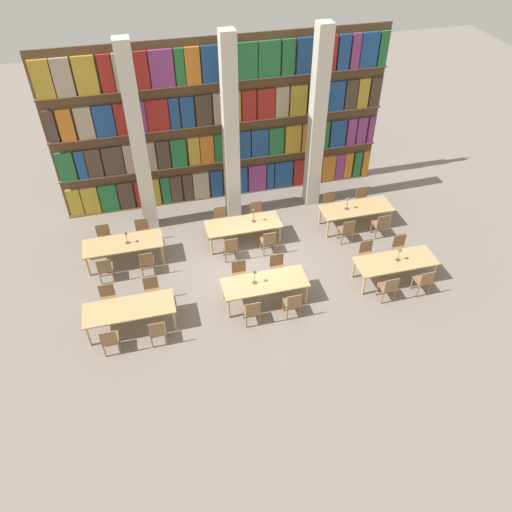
{
  "coord_description": "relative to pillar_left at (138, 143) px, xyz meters",
  "views": [
    {
      "loc": [
        -2.69,
        -10.72,
        10.09
      ],
      "look_at": [
        0.0,
        -0.13,
        0.66
      ],
      "focal_mm": 35.0,
      "sensor_mm": 36.0,
      "label": 1
    }
  ],
  "objects": [
    {
      "name": "reading_table_5",
      "position": [
        6.52,
        -1.71,
        -2.34
      ],
      "size": [
        2.34,
        0.89,
        0.73
      ],
      "color": "tan",
      "rests_on": "ground_plane"
    },
    {
      "name": "chair_0",
      "position": [
        -1.45,
        -5.13,
        -2.52
      ],
      "size": [
        0.42,
        0.4,
        0.89
      ],
      "color": "olive",
      "rests_on": "ground_plane"
    },
    {
      "name": "reading_table_1",
      "position": [
        2.73,
        -4.34,
        -2.34
      ],
      "size": [
        2.34,
        0.89,
        0.73
      ],
      "color": "tan",
      "rests_on": "ground_plane"
    },
    {
      "name": "chair_14",
      "position": [
        -0.31,
        -2.42,
        -2.52
      ],
      "size": [
        0.42,
        0.4,
        0.89
      ],
      "color": "olive",
      "rests_on": "ground_plane"
    },
    {
      "name": "chair_3",
      "position": [
        -0.28,
        -3.67,
        -2.52
      ],
      "size": [
        0.42,
        0.4,
        0.89
      ],
      "rotation": [
        0.0,
        0.0,
        3.14
      ],
      "color": "olive",
      "rests_on": "ground_plane"
    },
    {
      "name": "chair_19",
      "position": [
        3.38,
        -0.92,
        -2.52
      ],
      "size": [
        0.42,
        0.4,
        0.89
      ],
      "rotation": [
        0.0,
        0.0,
        3.14
      ],
      "color": "olive",
      "rests_on": "ground_plane"
    },
    {
      "name": "chair_2",
      "position": [
        -0.28,
        -5.13,
        -2.52
      ],
      "size": [
        0.42,
        0.4,
        0.89
      ],
      "color": "olive",
      "rests_on": "ground_plane"
    },
    {
      "name": "reading_table_4",
      "position": [
        2.76,
        -1.65,
        -2.34
      ],
      "size": [
        2.34,
        0.89,
        0.73
      ],
      "color": "tan",
      "rests_on": "ground_plane"
    },
    {
      "name": "ground_plane",
      "position": [
        2.79,
        -3.02,
        -3.0
      ],
      "size": [
        40.0,
        40.0,
        0.0
      ],
      "primitive_type": "plane",
      "color": "gray"
    },
    {
      "name": "chair_1",
      "position": [
        -1.45,
        -3.67,
        -2.52
      ],
      "size": [
        0.42,
        0.4,
        0.89
      ],
      "rotation": [
        0.0,
        0.0,
        3.14
      ],
      "color": "olive",
      "rests_on": "ground_plane"
    },
    {
      "name": "desk_lamp_2",
      "position": [
        -0.78,
        -1.72,
        -2.0
      ],
      "size": [
        0.14,
        0.14,
        0.41
      ],
      "color": "brown",
      "rests_on": "reading_table_3"
    },
    {
      "name": "desk_lamp_1",
      "position": [
        6.64,
        -4.4,
        -1.99
      ],
      "size": [
        0.14,
        0.14,
        0.43
      ],
      "color": "brown",
      "rests_on": "reading_table_2"
    },
    {
      "name": "chair_5",
      "position": [
        2.2,
        -3.61,
        -2.52
      ],
      "size": [
        0.42,
        0.4,
        0.89
      ],
      "rotation": [
        0.0,
        0.0,
        3.14
      ],
      "color": "olive",
      "rests_on": "ground_plane"
    },
    {
      "name": "chair_21",
      "position": [
        5.91,
        -0.98,
        -2.52
      ],
      "size": [
        0.42,
        0.4,
        0.89
      ],
      "rotation": [
        0.0,
        0.0,
        3.14
      ],
      "color": "olive",
      "rests_on": "ground_plane"
    },
    {
      "name": "desk_lamp_3",
      "position": [
        3.11,
        -1.61,
        -1.93
      ],
      "size": [
        0.14,
        0.14,
        0.5
      ],
      "color": "brown",
      "rests_on": "reading_table_4"
    },
    {
      "name": "chair_6",
      "position": [
        3.31,
        -5.07,
        -2.52
      ],
      "size": [
        0.42,
        0.4,
        0.89
      ],
      "color": "olive",
      "rests_on": "ground_plane"
    },
    {
      "name": "reading_table_3",
      "position": [
        -0.92,
        -1.69,
        -2.34
      ],
      "size": [
        2.34,
        0.89,
        0.73
      ],
      "color": "tan",
      "rests_on": "ground_plane"
    },
    {
      "name": "chair_11",
      "position": [
        7.12,
        -3.68,
        -2.52
      ],
      "size": [
        0.42,
        0.4,
        0.89
      ],
      "rotation": [
        0.0,
        0.0,
        3.14
      ],
      "color": "olive",
      "rests_on": "ground_plane"
    },
    {
      "name": "chair_8",
      "position": [
        6.04,
        -5.14,
        -2.52
      ],
      "size": [
        0.42,
        0.4,
        0.89
      ],
      "color": "olive",
      "rests_on": "ground_plane"
    },
    {
      "name": "chair_9",
      "position": [
        6.04,
        -3.68,
        -2.52
      ],
      "size": [
        0.42,
        0.4,
        0.89
      ],
      "rotation": [
        0.0,
        0.0,
        3.14
      ],
      "color": "olive",
      "rests_on": "ground_plane"
    },
    {
      "name": "reading_table_0",
      "position": [
        -0.9,
        -4.4,
        -2.34
      ],
      "size": [
        2.34,
        0.89,
        0.73
      ],
      "color": "tan",
      "rests_on": "ground_plane"
    },
    {
      "name": "reading_table_2",
      "position": [
        6.58,
        -4.41,
        -2.34
      ],
      "size": [
        2.34,
        0.89,
        0.73
      ],
      "color": "tan",
      "rests_on": "ground_plane"
    },
    {
      "name": "chair_15",
      "position": [
        -0.31,
        -0.96,
        -2.52
      ],
      "size": [
        0.42,
        0.4,
        0.89
      ],
      "rotation": [
        0.0,
        0.0,
        3.14
      ],
      "color": "olive",
      "rests_on": "ground_plane"
    },
    {
      "name": "chair_22",
      "position": [
        7.07,
        -2.44,
        -2.52
      ],
      "size": [
        0.42,
        0.4,
        0.89
      ],
      "color": "olive",
      "rests_on": "ground_plane"
    },
    {
      "name": "desk_lamp_0",
      "position": [
        2.46,
        -4.3,
        -1.97
      ],
      "size": [
        0.14,
        0.14,
        0.45
      ],
      "color": "brown",
      "rests_on": "reading_table_1"
    },
    {
      "name": "chair_4",
      "position": [
        2.2,
        -5.07,
        -2.52
      ],
      "size": [
        0.42,
        0.4,
        0.89
      ],
      "color": "olive",
      "rests_on": "ground_plane"
    },
    {
      "name": "chair_23",
      "position": [
        7.07,
        -0.98,
        -2.52
      ],
      "size": [
        0.42,
        0.4,
        0.89
      ],
      "rotation": [
        0.0,
        0.0,
        3.14
      ],
      "color": "olive",
      "rests_on": "ground_plane"
    },
    {
      "name": "chair_18",
      "position": [
        3.38,
        -2.38,
        -2.52
      ],
      "size": [
        0.42,
        0.4,
        0.89
      ],
      "color": "olive",
      "rests_on": "ground_plane"
    },
    {
      "name": "pillar_right",
      "position": [
        5.58,
        0.0,
        0.0
      ],
      "size": [
        0.46,
        0.46,
        6.0
      ],
      "color": "beige",
      "rests_on": "ground_plane"
    },
    {
      "name": "chair_12",
      "position": [
        -1.49,
        -2.42,
        -2.52
      ],
      "size": [
        0.42,
        0.4,
        0.89
      ],
      "color": "olive",
      "rests_on": "ground_plane"
    },
    {
      "name": "chair_10",
      "position": [
        7.12,
        -5.14,
        -2.52
      ],
      "size": [
        0.42,
        0.4,
        0.89
      ],
      "color": "olive",
      "rests_on": "ground_plane"
    },
    {
      "name": "chair_13",
      "position": [
        -1.49,
        -0.96,
        -2.52
      ],
      "size": [
        0.42,
        0.4,
        0.89
      ],
      "rotation": [
        0.0,
        0.0,
        3.14
      ],
      "color": "olive",
      "rests_on": "ground_plane"
    },
    {
      "name": "chair_16",
      "position": [
        2.19,
        -2.38,
        -2.52
      ],
      "size": [
        0.42,
        0.4,
        0.89
      ],
      "color": "olive",
      "rests_on": "ground_plane"
    },
    {
      "name": "bookshelf_bank",
      "position": [
        2.79,
        1.18,
        -0.33
      ],
      "size": [
        10.97,
        0.35,
        5.5
      ],
      "color": "brown",
      "rests_on": "ground_plane"
    },
    {
      "name": "pillar_center",
      "position": [
        2.79,
        0.0,
        0.0
      ],
      "size": [
        0.46,
        0.46,
        6.0
      ],
      "color": "beige",
      "rests_on": "ground_plane"
    },
    {
      "name": "desk_lamp_4",
      "position": [
        6.18,
        -1.7,
        -1.95
      ],
      "size": [
        0.14,
        0.14,
        0.47
      ],
      "color": "brown",
      "rests_on": "reading_table_5"
    },
    {
      "name": "chair_7",
      "position": [
        3.31,
        -3.61,
        -2.52
      ],
      "size": [
        0.42,
        0.4,
        0.89
      ],
      "rotation": [
        0.0,
        0.0,
        3.14
      ],
      "color": "olive",
      "rests_on": "ground_plane"
    },
    {
      "name": "pillar_left",
      "position": [
        0.0,
        0.0,
        0.0
      ],
      "size": [
        0.46,
        0.46,
        6.0
      ],
      "color": "beige",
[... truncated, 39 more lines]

